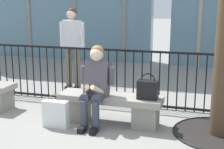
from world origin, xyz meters
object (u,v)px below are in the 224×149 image
Objects in this scene: seated_person_with_phone at (95,83)px; shopping_bag at (56,114)px; stone_bench at (110,106)px; bystander_at_railing at (72,42)px; handbag_on_bench at (148,89)px.

seated_person_with_phone is 0.75m from shopping_bag.
stone_bench is 0.94× the size of bystander_at_railing.
bystander_at_railing reaches higher than shopping_bag.
seated_person_with_phone is 2.34× the size of shopping_bag.
stone_bench is at bearing 179.01° from handbag_on_bench.
bystander_at_railing reaches higher than stone_bench.
stone_bench is 0.83m from shopping_bag.
stone_bench is 2.32m from bystander_at_railing.
stone_bench is at bearing 28.30° from shopping_bag.
seated_person_with_phone is at bearing -171.24° from handbag_on_bench.
seated_person_with_phone reaches higher than handbag_on_bench.
shopping_bag is (-1.31, -0.38, -0.38)m from handbag_on_bench.
shopping_bag is at bearing -163.70° from handbag_on_bench.
shopping_bag is at bearing -153.92° from seated_person_with_phone.
handbag_on_bench is at bearing 8.76° from seated_person_with_phone.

